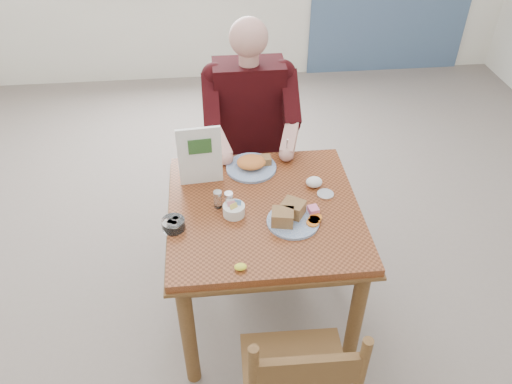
{
  "coord_description": "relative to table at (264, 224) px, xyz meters",
  "views": [
    {
      "loc": [
        -0.22,
        -1.79,
        2.28
      ],
      "look_at": [
        -0.04,
        0.0,
        0.84
      ],
      "focal_mm": 35.0,
      "sensor_mm": 36.0,
      "label": 1
    }
  ],
  "objects": [
    {
      "name": "floor",
      "position": [
        0.0,
        0.0,
        -0.64
      ],
      "size": [
        6.0,
        6.0,
        0.0
      ],
      "primitive_type": "plane",
      "color": "#73655D",
      "rests_on": "ground"
    },
    {
      "name": "lemon_wedge",
      "position": [
        -0.14,
        -0.38,
        0.13
      ],
      "size": [
        0.06,
        0.05,
        0.03
      ],
      "primitive_type": "ellipsoid",
      "rotation": [
        0.0,
        0.0,
        -0.25
      ],
      "color": "#FBFF35",
      "rests_on": "table"
    },
    {
      "name": "napkin",
      "position": [
        0.26,
        0.13,
        0.14
      ],
      "size": [
        0.09,
        0.08,
        0.05
      ],
      "primitive_type": "ellipsoid",
      "rotation": [
        0.0,
        0.0,
        -0.16
      ],
      "color": "white",
      "rests_on": "table"
    },
    {
      "name": "metal_dish",
      "position": [
        0.31,
        0.06,
        0.12
      ],
      "size": [
        0.1,
        0.1,
        0.01
      ],
      "primitive_type": "cylinder",
      "rotation": [
        0.0,
        0.0,
        -0.32
      ],
      "color": "silver",
      "rests_on": "table"
    },
    {
      "name": "table",
      "position": [
        0.0,
        0.0,
        0.0
      ],
      "size": [
        0.92,
        0.92,
        0.75
      ],
      "color": "brown",
      "rests_on": "ground"
    },
    {
      "name": "chair_far",
      "position": [
        0.0,
        0.8,
        -0.16
      ],
      "size": [
        0.42,
        0.42,
        0.95
      ],
      "color": "brown",
      "rests_on": "ground"
    },
    {
      "name": "diner",
      "position": [
        0.0,
        0.71,
        0.17
      ],
      "size": [
        0.53,
        0.56,
        1.39
      ],
      "color": "tan",
      "rests_on": "chair_far"
    },
    {
      "name": "near_plate",
      "position": [
        0.11,
        -0.11,
        0.14
      ],
      "size": [
        0.31,
        0.31,
        0.08
      ],
      "color": "white",
      "rests_on": "table"
    },
    {
      "name": "far_plate",
      "position": [
        -0.03,
        0.31,
        0.14
      ],
      "size": [
        0.28,
        0.28,
        0.07
      ],
      "color": "white",
      "rests_on": "table"
    },
    {
      "name": "caddy",
      "position": [
        -0.15,
        -0.04,
        0.14
      ],
      "size": [
        0.11,
        0.11,
        0.08
      ],
      "color": "white",
      "rests_on": "table"
    },
    {
      "name": "shakers",
      "position": [
        -0.19,
        0.02,
        0.16
      ],
      "size": [
        0.1,
        0.06,
        0.09
      ],
      "color": "white",
      "rests_on": "table"
    },
    {
      "name": "creamer",
      "position": [
        -0.42,
        -0.11,
        0.14
      ],
      "size": [
        0.14,
        0.14,
        0.05
      ],
      "color": "white",
      "rests_on": "table"
    },
    {
      "name": "menu",
      "position": [
        -0.29,
        0.23,
        0.27
      ],
      "size": [
        0.21,
        0.03,
        0.31
      ],
      "color": "white",
      "rests_on": "table"
    }
  ]
}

